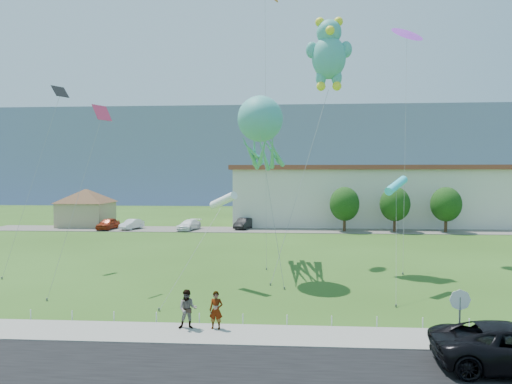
% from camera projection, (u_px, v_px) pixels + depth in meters
% --- Properties ---
extents(ground, '(160.00, 160.00, 0.00)m').
position_uv_depth(ground, '(225.00, 316.00, 22.07)').
color(ground, '#2B4B15').
rests_on(ground, ground).
extents(sidewalk, '(80.00, 2.50, 0.10)m').
position_uv_depth(sidewalk, '(216.00, 334.00, 19.32)').
color(sidewalk, gray).
rests_on(sidewalk, ground).
extents(parking_strip, '(70.00, 6.00, 0.06)m').
position_uv_depth(parking_strip, '(263.00, 230.00, 56.97)').
color(parking_strip, '#59544C').
rests_on(parking_strip, ground).
extents(hill_ridge, '(160.00, 50.00, 25.00)m').
position_uv_depth(hill_ridge, '(277.00, 158.00, 141.29)').
color(hill_ridge, slate).
rests_on(hill_ridge, ground).
extents(pavilion, '(9.20, 9.20, 5.00)m').
position_uv_depth(pavilion, '(86.00, 204.00, 61.45)').
color(pavilion, tan).
rests_on(pavilion, ground).
extents(warehouse, '(61.00, 15.00, 8.20)m').
position_uv_depth(warehouse, '(450.00, 195.00, 64.07)').
color(warehouse, beige).
rests_on(warehouse, ground).
extents(stop_sign, '(0.80, 0.07, 2.50)m').
position_uv_depth(stop_sign, '(460.00, 306.00, 17.18)').
color(stop_sign, slate).
rests_on(stop_sign, ground).
extents(rope_fence, '(26.05, 0.05, 0.50)m').
position_uv_depth(rope_fence, '(221.00, 319.00, 20.76)').
color(rope_fence, white).
rests_on(rope_fence, ground).
extents(tree_near, '(3.60, 3.60, 5.47)m').
position_uv_depth(tree_near, '(345.00, 204.00, 55.19)').
color(tree_near, '#3F2B19').
rests_on(tree_near, ground).
extents(tree_mid, '(3.60, 3.60, 5.47)m').
position_uv_depth(tree_mid, '(395.00, 204.00, 54.79)').
color(tree_mid, '#3F2B19').
rests_on(tree_mid, ground).
extents(tree_far, '(3.60, 3.60, 5.47)m').
position_uv_depth(tree_far, '(446.00, 204.00, 54.39)').
color(tree_far, '#3F2B19').
rests_on(tree_far, ground).
extents(pedestrian_left, '(0.63, 0.44, 1.64)m').
position_uv_depth(pedestrian_left, '(216.00, 310.00, 19.86)').
color(pedestrian_left, gray).
rests_on(pedestrian_left, sidewalk).
extents(pedestrian_right, '(0.89, 0.72, 1.71)m').
position_uv_depth(pedestrian_right, '(188.00, 309.00, 19.89)').
color(pedestrian_right, gray).
rests_on(pedestrian_right, sidewalk).
extents(parked_car_red, '(1.95, 4.23, 1.40)m').
position_uv_depth(parked_car_red, '(108.00, 224.00, 57.41)').
color(parked_car_red, '#A53014').
rests_on(parked_car_red, parking_strip).
extents(parked_car_silver, '(2.29, 3.99, 1.24)m').
position_uv_depth(parked_car_silver, '(132.00, 224.00, 57.57)').
color(parked_car_silver, silver).
rests_on(parked_car_silver, parking_strip).
extents(parked_car_white, '(2.81, 4.64, 1.26)m').
position_uv_depth(parked_car_white, '(189.00, 225.00, 56.73)').
color(parked_car_white, white).
rests_on(parked_car_white, parking_strip).
extents(parked_car_black, '(2.40, 4.35, 1.36)m').
position_uv_depth(parked_car_black, '(244.00, 223.00, 58.01)').
color(parked_car_black, black).
rests_on(parked_car_black, parking_strip).
extents(octopus_kite, '(3.15, 10.10, 11.98)m').
position_uv_depth(octopus_kite, '(261.00, 133.00, 31.06)').
color(octopus_kite, '#45ACA4').
rests_on(octopus_kite, ground).
extents(teddy_bear_kite, '(5.81, 7.34, 18.42)m').
position_uv_depth(teddy_bear_kite, '(329.00, 52.00, 33.50)').
color(teddy_bear_kite, '#45ACA4').
rests_on(teddy_bear_kite, ground).
extents(small_kite_cyan, '(1.20, 5.22, 6.65)m').
position_uv_depth(small_kite_cyan, '(396.00, 186.00, 27.19)').
color(small_kite_cyan, '#35DAF0').
rests_on(small_kite_cyan, ground).
extents(small_kite_black, '(2.24, 5.79, 13.57)m').
position_uv_depth(small_kite_black, '(54.00, 112.00, 33.83)').
color(small_kite_black, black).
rests_on(small_kite_black, ground).
extents(small_kite_purple, '(2.80, 7.55, 19.08)m').
position_uv_depth(small_kite_purple, '(407.00, 39.00, 37.12)').
color(small_kite_purple, purple).
rests_on(small_kite_purple, ground).
extents(small_kite_pink, '(2.29, 4.56, 11.09)m').
position_uv_depth(small_kite_pink, '(97.00, 131.00, 27.68)').
color(small_kite_pink, '#CF2E52').
rests_on(small_kite_pink, ground).
extents(small_kite_white, '(2.83, 6.42, 5.71)m').
position_uv_depth(small_kite_white, '(223.00, 201.00, 27.66)').
color(small_kite_white, white).
rests_on(small_kite_white, ground).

